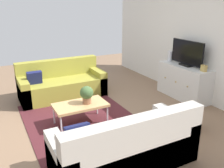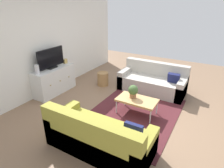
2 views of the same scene
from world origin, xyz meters
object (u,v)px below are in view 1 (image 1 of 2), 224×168
(couch_left_side, at_px, (61,84))
(flat_screen_tv, at_px, (187,53))
(potted_plant, at_px, (87,94))
(glass_vase, at_px, (170,56))
(mantel_clock, at_px, (204,68))
(couch_right_side, at_px, (127,149))
(wicker_basket, at_px, (189,117))
(tv_console, at_px, (184,82))
(coffee_table, at_px, (80,106))

(couch_left_side, distance_m, flat_screen_tv, 2.84)
(potted_plant, distance_m, glass_vase, 2.46)
(potted_plant, xyz_separation_m, mantel_clock, (0.36, 2.36, 0.25))
(couch_right_side, relative_size, wicker_basket, 4.51)
(couch_left_side, xyz_separation_m, couch_right_side, (2.87, 0.00, 0.00))
(potted_plant, bearing_deg, glass_vase, 105.47)
(tv_console, distance_m, mantel_clock, 0.67)
(coffee_table, xyz_separation_m, flat_screen_tv, (-0.12, 2.49, 0.65))
(coffee_table, height_order, flat_screen_tv, flat_screen_tv)
(tv_console, height_order, mantel_clock, mantel_clock)
(couch_right_side, height_order, tv_console, couch_right_side)
(tv_console, bearing_deg, couch_right_side, -57.43)
(glass_vase, bearing_deg, flat_screen_tv, 2.26)
(tv_console, xyz_separation_m, wicker_basket, (1.11, -0.91, -0.16))
(couch_right_side, bearing_deg, potted_plant, 179.18)
(tv_console, relative_size, glass_vase, 5.35)
(coffee_table, bearing_deg, glass_vase, 104.23)
(glass_vase, relative_size, mantel_clock, 1.81)
(potted_plant, relative_size, tv_console, 0.25)
(flat_screen_tv, height_order, glass_vase, flat_screen_tv)
(glass_vase, xyz_separation_m, mantel_clock, (1.02, 0.00, -0.05))
(couch_right_side, relative_size, coffee_table, 2.04)
(glass_vase, distance_m, wicker_basket, 1.97)
(couch_left_side, relative_size, flat_screen_tv, 2.12)
(couch_left_side, height_order, potted_plant, couch_left_side)
(glass_vase, relative_size, wicker_basket, 0.57)
(coffee_table, distance_m, wicker_basket, 1.85)
(couch_left_side, bearing_deg, potted_plant, 0.75)
(coffee_table, height_order, potted_plant, potted_plant)
(potted_plant, bearing_deg, tv_console, 93.51)
(coffee_table, distance_m, mantel_clock, 2.54)
(tv_console, distance_m, glass_vase, 0.70)
(couch_right_side, height_order, coffee_table, couch_right_side)
(tv_console, bearing_deg, potted_plant, -86.49)
(coffee_table, distance_m, flat_screen_tv, 2.58)
(couch_left_side, height_order, tv_console, couch_left_side)
(wicker_basket, bearing_deg, potted_plant, -123.83)
(glass_vase, height_order, wicker_basket, glass_vase)
(couch_left_side, height_order, wicker_basket, couch_left_side)
(couch_left_side, distance_m, glass_vase, 2.58)
(coffee_table, bearing_deg, couch_left_side, 176.25)
(flat_screen_tv, distance_m, glass_vase, 0.53)
(couch_left_side, relative_size, potted_plant, 5.95)
(couch_left_side, relative_size, wicker_basket, 4.51)
(couch_right_side, height_order, potted_plant, couch_right_side)
(potted_plant, bearing_deg, mantel_clock, 81.24)
(glass_vase, bearing_deg, tv_console, -0.01)
(couch_right_side, xyz_separation_m, glass_vase, (-2.02, 2.37, 0.57))
(coffee_table, distance_m, potted_plant, 0.24)
(couch_left_side, height_order, mantel_clock, mantel_clock)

